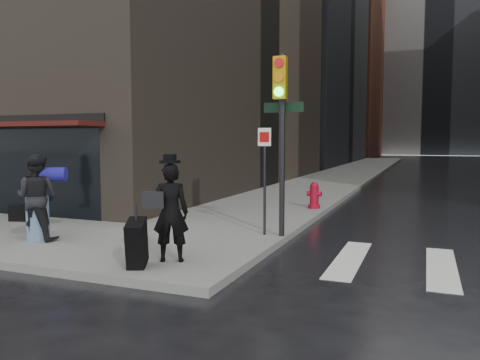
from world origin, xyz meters
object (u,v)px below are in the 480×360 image
object	(u,v)px
man_overcoat	(164,217)
traffic_light	(280,119)
man_jeans	(37,197)
fire_hydrant	(314,196)

from	to	relation	value
man_overcoat	traffic_light	bearing A→B (deg)	-136.42
man_overcoat	man_jeans	distance (m)	3.44
man_overcoat	fire_hydrant	bearing A→B (deg)	-120.83
man_overcoat	traffic_light	xyz separation A→B (m)	(1.18, 2.82, 1.74)
man_overcoat	man_jeans	world-z (taller)	man_overcoat
man_overcoat	man_jeans	xyz separation A→B (m)	(-3.39, 0.59, 0.12)
fire_hydrant	man_jeans	bearing A→B (deg)	-122.56
traffic_light	fire_hydrant	size ratio (longest dim) A/B	4.78
traffic_light	fire_hydrant	xyz separation A→B (m)	(-0.25, 4.53, -2.16)
traffic_light	man_overcoat	bearing A→B (deg)	-114.39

